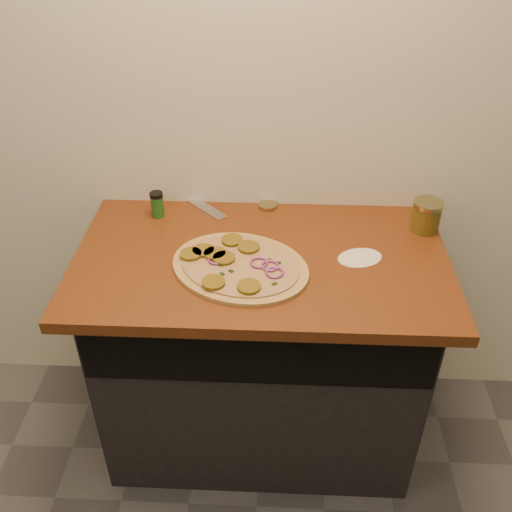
{
  "coord_description": "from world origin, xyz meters",
  "views": [
    {
      "loc": [
        0.05,
        -0.06,
        1.96
      ],
      "look_at": [
        -0.01,
        1.35,
        0.95
      ],
      "focal_mm": 40.0,
      "sensor_mm": 36.0,
      "label": 1
    }
  ],
  "objects_px": {
    "chefs_knife": "(192,198)",
    "spice_shaker": "(157,204)",
    "pizza": "(239,266)",
    "salsa_jar": "(426,216)"
  },
  "relations": [
    {
      "from": "chefs_knife",
      "to": "spice_shaker",
      "type": "bearing_deg",
      "value": -131.09
    },
    {
      "from": "pizza",
      "to": "spice_shaker",
      "type": "height_order",
      "value": "spice_shaker"
    },
    {
      "from": "chefs_knife",
      "to": "spice_shaker",
      "type": "distance_m",
      "value": 0.16
    },
    {
      "from": "pizza",
      "to": "spice_shaker",
      "type": "bearing_deg",
      "value": 135.79
    },
    {
      "from": "pizza",
      "to": "chefs_knife",
      "type": "bearing_deg",
      "value": 116.14
    },
    {
      "from": "chefs_knife",
      "to": "salsa_jar",
      "type": "bearing_deg",
      "value": -11.35
    },
    {
      "from": "spice_shaker",
      "to": "salsa_jar",
      "type": "bearing_deg",
      "value": -2.93
    },
    {
      "from": "salsa_jar",
      "to": "spice_shaker",
      "type": "bearing_deg",
      "value": 177.07
    },
    {
      "from": "pizza",
      "to": "chefs_knife",
      "type": "relative_size",
      "value": 2.32
    },
    {
      "from": "chefs_knife",
      "to": "salsa_jar",
      "type": "relative_size",
      "value": 2.26
    }
  ]
}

